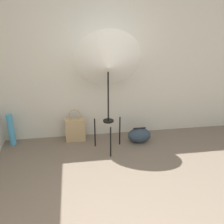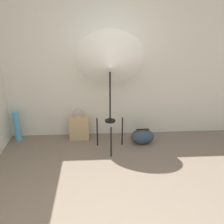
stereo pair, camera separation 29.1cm
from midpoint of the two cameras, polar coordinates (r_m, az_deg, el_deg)
wall_back at (r=4.06m, az=-1.88°, el=12.02°), size 8.00×0.05×2.60m
photo_umbrella at (r=3.55m, az=1.94°, el=10.34°), size 0.94×0.60×1.75m
tote_bag at (r=4.21m, az=-5.23°, el=-3.56°), size 0.31×0.14×0.53m
duffel_bag at (r=4.14m, az=8.62°, el=-5.32°), size 0.36×0.24×0.24m
paper_roll at (r=4.35m, az=-18.19°, el=-2.97°), size 0.10×0.10×0.50m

